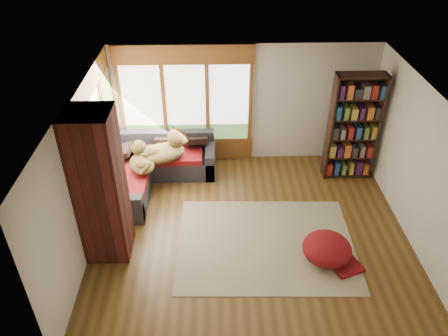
# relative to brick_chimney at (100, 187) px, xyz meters

# --- Properties ---
(floor) EXTENTS (5.50, 5.50, 0.00)m
(floor) POSITION_rel_brick_chimney_xyz_m (2.40, 0.35, -1.30)
(floor) COLOR #513516
(floor) RESTS_ON ground
(ceiling) EXTENTS (5.50, 5.50, 0.00)m
(ceiling) POSITION_rel_brick_chimney_xyz_m (2.40, 0.35, 1.30)
(ceiling) COLOR white
(wall_back) EXTENTS (5.50, 0.04, 2.60)m
(wall_back) POSITION_rel_brick_chimney_xyz_m (2.40, 2.85, 0.00)
(wall_back) COLOR silver
(wall_back) RESTS_ON ground
(wall_front) EXTENTS (5.50, 0.04, 2.60)m
(wall_front) POSITION_rel_brick_chimney_xyz_m (2.40, -2.15, 0.00)
(wall_front) COLOR silver
(wall_front) RESTS_ON ground
(wall_left) EXTENTS (0.04, 5.00, 2.60)m
(wall_left) POSITION_rel_brick_chimney_xyz_m (-0.35, 0.35, 0.00)
(wall_left) COLOR silver
(wall_left) RESTS_ON ground
(wall_right) EXTENTS (0.04, 5.00, 2.60)m
(wall_right) POSITION_rel_brick_chimney_xyz_m (5.15, 0.35, 0.00)
(wall_right) COLOR silver
(wall_right) RESTS_ON ground
(windows_back) EXTENTS (2.82, 0.10, 1.90)m
(windows_back) POSITION_rel_brick_chimney_xyz_m (1.20, 2.82, 0.05)
(windows_back) COLOR brown
(windows_back) RESTS_ON wall_back
(windows_left) EXTENTS (0.10, 2.62, 1.90)m
(windows_left) POSITION_rel_brick_chimney_xyz_m (-0.32, 1.55, 0.05)
(windows_left) COLOR brown
(windows_left) RESTS_ON wall_left
(roller_blind) EXTENTS (0.03, 0.72, 0.90)m
(roller_blind) POSITION_rel_brick_chimney_xyz_m (-0.29, 2.38, 0.45)
(roller_blind) COLOR #647C4B
(roller_blind) RESTS_ON wall_left
(brick_chimney) EXTENTS (0.70, 0.70, 2.60)m
(brick_chimney) POSITION_rel_brick_chimney_xyz_m (0.00, 0.00, 0.00)
(brick_chimney) COLOR #471914
(brick_chimney) RESTS_ON ground
(sectional_sofa) EXTENTS (2.20, 2.20, 0.80)m
(sectional_sofa) POSITION_rel_brick_chimney_xyz_m (0.45, 2.05, -1.00)
(sectional_sofa) COLOR #26262D
(sectional_sofa) RESTS_ON ground
(area_rug) EXTENTS (3.08, 2.40, 0.01)m
(area_rug) POSITION_rel_brick_chimney_xyz_m (2.64, 0.05, -1.29)
(area_rug) COLOR beige
(area_rug) RESTS_ON ground
(bookshelf) EXTENTS (0.97, 0.32, 2.26)m
(bookshelf) POSITION_rel_brick_chimney_xyz_m (4.54, 2.09, -0.17)
(bookshelf) COLOR black
(bookshelf) RESTS_ON ground
(pouf) EXTENTS (1.02, 1.02, 0.44)m
(pouf) POSITION_rel_brick_chimney_xyz_m (3.60, -0.32, -1.07)
(pouf) COLOR maroon
(pouf) RESTS_ON area_rug
(dog_tan) EXTENTS (1.12, 0.96, 0.55)m
(dog_tan) POSITION_rel_brick_chimney_xyz_m (0.80, 1.98, -0.49)
(dog_tan) COLOR brown
(dog_tan) RESTS_ON sectional_sofa
(dog_brindle) EXTENTS (0.67, 0.86, 0.43)m
(dog_brindle) POSITION_rel_brick_chimney_xyz_m (0.35, 1.68, -0.55)
(dog_brindle) COLOR #3A2A15
(dog_brindle) RESTS_ON sectional_sofa
(throw_pillows) EXTENTS (1.98, 1.68, 0.45)m
(throw_pillows) POSITION_rel_brick_chimney_xyz_m (0.53, 2.10, -0.52)
(throw_pillows) COLOR black
(throw_pillows) RESTS_ON sectional_sofa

